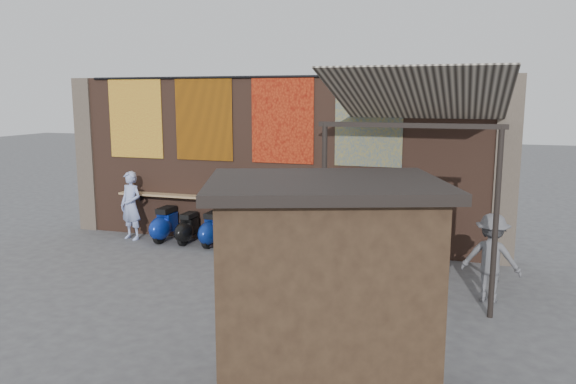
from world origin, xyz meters
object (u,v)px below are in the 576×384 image
object	(u,v)px
scooter_stool_1	(188,229)
shopper_grey	(491,258)
scooter_stool_7	(346,240)
diner_right	(226,210)
scooter_stool_0	(165,225)
scooter_stool_5	(290,238)
scooter_stool_6	(316,241)
scooter_stool_2	(212,229)
shopper_tan	(413,232)
diner_left	(131,206)
shopper_navy	(357,241)
scooter_stool_3	(240,231)
scooter_stool_4	(264,233)
shelf_box	(290,196)
market_stall	(324,297)

from	to	relation	value
scooter_stool_1	shopper_grey	world-z (taller)	shopper_grey
scooter_stool_7	diner_right	distance (m)	2.94
scooter_stool_0	scooter_stool_5	distance (m)	3.27
scooter_stool_6	diner_right	world-z (taller)	diner_right
scooter_stool_1	shopper_grey	distance (m)	7.13
scooter_stool_2	shopper_grey	size ratio (longest dim) A/B	0.55
scooter_stool_1	shopper_tan	world-z (taller)	shopper_tan
diner_right	scooter_stool_0	bearing A→B (deg)	147.16
diner_left	shopper_grey	size ratio (longest dim) A/B	1.10
scooter_stool_5	shopper_tan	distance (m)	2.95
shopper_grey	shopper_tan	size ratio (longest dim) A/B	0.88
shopper_navy	scooter_stool_3	bearing A→B (deg)	-28.80
scooter_stool_3	scooter_stool_7	world-z (taller)	scooter_stool_3
scooter_stool_1	shopper_grey	bearing A→B (deg)	-15.04
scooter_stool_5	diner_right	world-z (taller)	diner_right
scooter_stool_6	shopper_grey	size ratio (longest dim) A/B	0.46
shopper_grey	scooter_stool_4	bearing A→B (deg)	-10.81
shelf_box	scooter_stool_7	bearing A→B (deg)	-11.97
scooter_stool_3	scooter_stool_5	size ratio (longest dim) A/B	1.20
scooter_stool_0	scooter_stool_6	xyz separation A→B (m)	(3.87, -0.06, -0.08)
scooter_stool_2	diner_right	world-z (taller)	diner_right
scooter_stool_2	diner_left	xyz separation A→B (m)	(-2.20, -0.04, 0.45)
shelf_box	shopper_tan	distance (m)	3.12
shopper_tan	scooter_stool_5	bearing A→B (deg)	124.57
scooter_stool_2	market_stall	xyz separation A→B (m)	(4.25, -5.85, 0.85)
scooter_stool_0	shopper_grey	bearing A→B (deg)	-13.98
diner_left	scooter_stool_6	bearing A→B (deg)	13.50
diner_right	shopper_grey	bearing A→B (deg)	-48.65
scooter_stool_0	scooter_stool_7	bearing A→B (deg)	-0.56
scooter_stool_5	scooter_stool_7	size ratio (longest dim) A/B	0.86
shelf_box	shopper_grey	distance (m)	4.87
diner_right	shopper_navy	size ratio (longest dim) A/B	1.14
scooter_stool_3	shopper_grey	world-z (taller)	shopper_grey
scooter_stool_1	shopper_grey	xyz separation A→B (m)	(6.88, -1.85, 0.41)
scooter_stool_3	scooter_stool_6	distance (m)	1.87
scooter_stool_0	scooter_stool_7	size ratio (longest dim) A/B	1.03
scooter_stool_6	shopper_tan	size ratio (longest dim) A/B	0.40
scooter_stool_3	shopper_navy	world-z (taller)	shopper_navy
scooter_stool_6	shopper_grey	xyz separation A→B (m)	(3.64, -1.81, 0.44)
scooter_stool_5	shopper_grey	distance (m)	4.64
scooter_stool_0	scooter_stool_6	size ratio (longest dim) A/B	1.23
scooter_stool_5	diner_right	xyz separation A→B (m)	(-1.59, 0.01, 0.54)
scooter_stool_5	diner_right	bearing A→B (deg)	179.49
scooter_stool_0	market_stall	world-z (taller)	market_stall
shelf_box	diner_left	bearing A→B (deg)	-175.35
scooter_stool_0	scooter_stool_5	bearing A→B (deg)	-1.04
scooter_stool_6	market_stall	xyz separation A→B (m)	(1.68, -5.83, 0.92)
shopper_navy	shopper_grey	world-z (taller)	shopper_navy
diner_left	shopper_navy	world-z (taller)	diner_left
scooter_stool_1	shopper_grey	size ratio (longest dim) A/B	0.50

